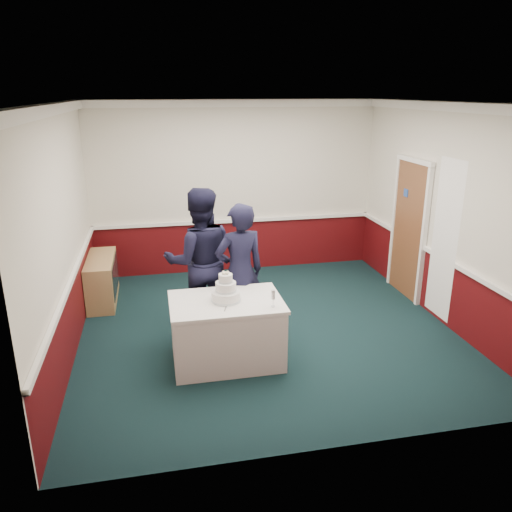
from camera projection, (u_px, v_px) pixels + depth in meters
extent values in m
plane|color=black|center=(266.00, 328.00, 6.91)|extent=(5.00, 5.00, 0.00)
cube|color=silver|center=(235.00, 189.00, 8.74)|extent=(5.00, 0.05, 3.00)
cube|color=silver|center=(65.00, 234.00, 5.96)|extent=(0.05, 5.00, 3.00)
cube|color=silver|center=(441.00, 214.00, 6.91)|extent=(0.05, 5.00, 3.00)
cube|color=white|center=(268.00, 104.00, 5.97)|extent=(5.00, 5.00, 0.05)
cube|color=#4A090C|center=(236.00, 246.00, 9.07)|extent=(5.00, 0.02, 0.90)
cube|color=white|center=(236.00, 221.00, 8.91)|extent=(4.98, 0.05, 0.06)
cube|color=white|center=(235.00, 103.00, 8.27)|extent=(5.00, 0.08, 0.12)
cube|color=brown|center=(409.00, 231.00, 7.80)|extent=(0.05, 0.90, 2.10)
cube|color=#234799|center=(406.00, 193.00, 7.75)|extent=(0.01, 0.12, 0.12)
cube|color=white|center=(445.00, 240.00, 6.76)|extent=(0.02, 0.60, 2.20)
cube|color=tan|center=(102.00, 280.00, 7.71)|extent=(0.40, 1.20, 0.70)
cube|color=black|center=(115.00, 276.00, 7.74)|extent=(0.01, 1.00, 0.50)
cube|color=white|center=(227.00, 332.00, 5.97)|extent=(1.28, 0.88, 0.76)
cube|color=white|center=(226.00, 302.00, 5.85)|extent=(1.32, 0.92, 0.04)
cylinder|color=white|center=(226.00, 296.00, 5.83)|extent=(0.34, 0.34, 0.12)
cylinder|color=silver|center=(226.00, 300.00, 5.84)|extent=(0.35, 0.35, 0.03)
cylinder|color=white|center=(226.00, 287.00, 5.79)|extent=(0.24, 0.24, 0.11)
cylinder|color=silver|center=(226.00, 290.00, 5.80)|extent=(0.25, 0.25, 0.02)
cylinder|color=white|center=(226.00, 278.00, 5.76)|extent=(0.16, 0.16, 0.10)
cylinder|color=silver|center=(226.00, 281.00, 5.77)|extent=(0.17, 0.17, 0.02)
sphere|color=#EDE5C9|center=(225.00, 273.00, 5.74)|extent=(0.03, 0.03, 0.03)
sphere|color=#EDE5C9|center=(228.00, 272.00, 5.76)|extent=(0.03, 0.03, 0.03)
sphere|color=#EDE5C9|center=(223.00, 272.00, 5.76)|extent=(0.03, 0.03, 0.03)
sphere|color=#EDE5C9|center=(227.00, 273.00, 5.72)|extent=(0.03, 0.03, 0.03)
sphere|color=#EDE5C9|center=(223.00, 273.00, 5.72)|extent=(0.03, 0.03, 0.03)
cube|color=silver|center=(226.00, 307.00, 5.65)|extent=(0.08, 0.21, 0.00)
cylinder|color=silver|center=(273.00, 306.00, 5.68)|extent=(0.05, 0.05, 0.01)
cylinder|color=silver|center=(273.00, 303.00, 5.67)|extent=(0.01, 0.01, 0.09)
cylinder|color=silver|center=(273.00, 294.00, 5.63)|extent=(0.04, 0.04, 0.11)
imported|color=black|center=(200.00, 261.00, 6.60)|extent=(0.96, 0.75, 1.97)
imported|color=black|center=(240.00, 272.00, 6.41)|extent=(0.74, 0.56, 1.82)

